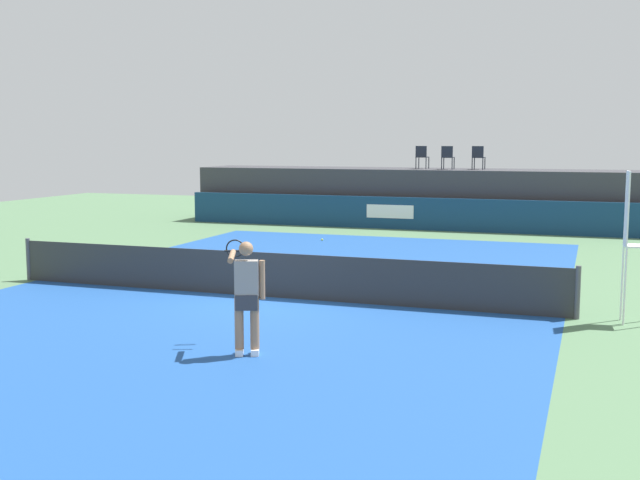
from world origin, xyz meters
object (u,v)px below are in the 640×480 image
Objects in this scene: umpire_chair at (631,236)px; tennis_player at (246,294)px; net_post_near at (28,259)px; spectator_chair_left at (448,156)px; net_post_far at (578,293)px; spectator_chair_center at (478,157)px; tennis_ball at (322,240)px; spectator_chair_far_left at (422,156)px.

umpire_chair is 7.09m from tennis_player.
net_post_near is at bearing 150.85° from tennis_player.
spectator_chair_left is at bearing 111.91° from umpire_chair.
net_post_far is (12.40, 0.00, 0.00)m from net_post_near.
umpire_chair is 1.56× the size of tennis_player.
spectator_chair_center reaches higher than tennis_ball.
umpire_chair is at bearing -0.67° from net_post_far.
net_post_far is at bearing 0.00° from net_post_near.
spectator_chair_center is 19.50m from tennis_player.
umpire_chair is (6.03, -15.00, -1.11)m from spectator_chair_left.
spectator_chair_left is 0.32× the size of umpire_chair.
net_post_far is (5.16, -14.99, -2.19)m from spectator_chair_left.
umpire_chair is (7.08, -15.24, -1.11)m from spectator_chair_far_left.
net_post_far is at bearing -71.02° from spectator_chair_left.
umpire_chair reaches higher than tennis_ball.
tennis_ball is (-9.13, 9.29, -1.55)m from umpire_chair.
tennis_player is (-0.75, -19.41, -1.73)m from spectator_chair_center.
net_post_far is 0.56× the size of tennis_player.
net_post_near is (-6.20, -15.23, -2.19)m from spectator_chair_far_left.
umpire_chair reaches higher than tennis_player.
net_post_far is at bearing -67.84° from spectator_chair_far_left.
tennis_player is at bearing -88.85° from spectator_chair_left.
tennis_ball is at bearing 131.62° from net_post_far.
net_post_near is at bearing -112.15° from spectator_chair_far_left.
spectator_chair_center is 13.06× the size of tennis_ball.
spectator_chair_left is 7.01m from tennis_ball.
tennis_ball is (4.15, 9.28, -0.46)m from net_post_near.
spectator_chair_far_left is 16.59m from net_post_far.
spectator_chair_left is 0.89× the size of net_post_near.
tennis_ball is at bearing -118.46° from spectator_chair_left.
net_post_near is 1.00× the size of net_post_far.
net_post_far is at bearing 41.76° from tennis_player.
spectator_chair_far_left is at bearing 114.92° from umpire_chair.
spectator_chair_left is 1.15m from spectator_chair_center.
net_post_near is 0.56× the size of tennis_player.
tennis_ball is at bearing 104.42° from tennis_player.
spectator_chair_center is 15.98m from umpire_chair.
spectator_chair_center reaches higher than tennis_player.
spectator_chair_left is 16.01m from net_post_far.
tennis_player is (-5.65, -4.25, -0.63)m from umpire_chair.
tennis_ball is (-3.09, -5.71, -2.66)m from spectator_chair_left.
spectator_chair_far_left reaches higher than net_post_far.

